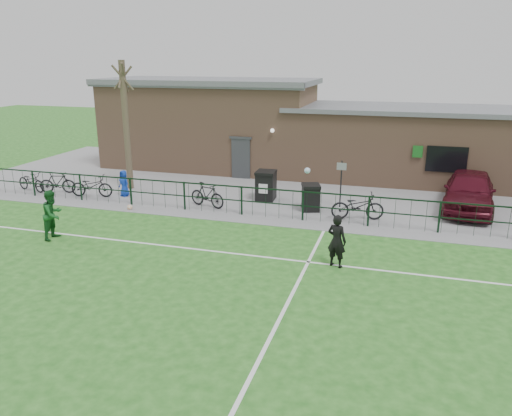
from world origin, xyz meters
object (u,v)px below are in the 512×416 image
(bicycle_e, at_px, (357,206))
(wheelie_bin_right, at_px, (311,198))
(bicycle_d, at_px, (207,195))
(bicycle_c, at_px, (92,186))
(car_maroon, at_px, (469,191))
(outfield_player, at_px, (53,215))
(spectator_child, at_px, (124,183))
(wheelie_bin_left, at_px, (266,186))
(bare_tree, at_px, (126,126))
(sign_post, at_px, (341,184))
(bicycle_b, at_px, (57,183))
(ball_ground, at_px, (130,207))
(bicycle_a, at_px, (31,181))

(bicycle_e, bearing_deg, wheelie_bin_right, 58.66)
(bicycle_e, bearing_deg, bicycle_d, 78.30)
(bicycle_c, relative_size, bicycle_e, 0.95)
(car_maroon, relative_size, bicycle_e, 2.36)
(outfield_player, bearing_deg, spectator_child, 5.29)
(wheelie_bin_left, relative_size, bicycle_d, 0.69)
(bare_tree, height_order, spectator_child, bare_tree)
(sign_post, distance_m, car_maroon, 5.25)
(bicycle_b, height_order, bicycle_e, bicycle_e)
(sign_post, xyz_separation_m, spectator_child, (-9.67, -1.08, -0.40))
(bicycle_d, xyz_separation_m, ball_ground, (-2.97, -1.28, -0.43))
(bicycle_d, xyz_separation_m, bicycle_e, (6.26, 0.11, 0.01))
(bicycle_d, bearing_deg, outfield_player, 160.68)
(ball_ground, bearing_deg, bare_tree, 119.59)
(wheelie_bin_left, xyz_separation_m, car_maroon, (8.46, 0.84, 0.21))
(bicycle_a, relative_size, ball_ground, 7.91)
(bicycle_c, bearing_deg, wheelie_bin_left, -87.23)
(bare_tree, bearing_deg, car_maroon, 2.97)
(wheelie_bin_left, distance_m, sign_post, 3.36)
(bicycle_e, distance_m, spectator_child, 10.54)
(sign_post, xyz_separation_m, bicycle_a, (-14.37, -1.54, -0.53))
(bicycle_b, distance_m, bicycle_d, 7.53)
(wheelie_bin_right, relative_size, ball_ground, 4.49)
(car_maroon, height_order, bicycle_b, car_maroon)
(bicycle_a, bearing_deg, bicycle_e, -75.05)
(wheelie_bin_left, xyz_separation_m, bicycle_b, (-9.60, -1.75, -0.10))
(bicycle_a, xyz_separation_m, bicycle_e, (15.23, 0.05, 0.06))
(ball_ground, bearing_deg, wheelie_bin_left, 31.75)
(wheelie_bin_right, distance_m, sign_post, 1.46)
(sign_post, bearing_deg, bare_tree, 178.33)
(bicycle_b, height_order, outfield_player, outfield_player)
(bare_tree, xyz_separation_m, bicycle_c, (-0.86, -1.89, -2.47))
(spectator_child, bearing_deg, bicycle_e, 19.74)
(wheelie_bin_right, relative_size, bicycle_d, 0.59)
(car_maroon, height_order, bicycle_e, car_maroon)
(bicycle_a, relative_size, spectator_child, 1.50)
(bicycle_d, xyz_separation_m, outfield_player, (-3.73, -5.04, 0.33))
(bicycle_d, height_order, outfield_player, outfield_player)
(sign_post, xyz_separation_m, outfield_player, (-9.13, -6.63, -0.15))
(bare_tree, relative_size, bicycle_c, 3.12)
(ball_ground, bearing_deg, bicycle_a, 167.47)
(wheelie_bin_left, bearing_deg, wheelie_bin_right, -28.88)
(ball_ground, bearing_deg, bicycle_b, 163.28)
(bicycle_b, xyz_separation_m, spectator_child, (3.25, 0.42, 0.10))
(wheelie_bin_right, height_order, bicycle_c, wheelie_bin_right)
(bicycle_b, height_order, ball_ground, bicycle_b)
(bicycle_c, xyz_separation_m, ball_ground, (2.66, -1.28, -0.41))
(bicycle_e, distance_m, ball_ground, 9.34)
(car_maroon, bearing_deg, bicycle_a, -165.44)
(bare_tree, xyz_separation_m, bicycle_b, (-2.76, -1.80, -2.48))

